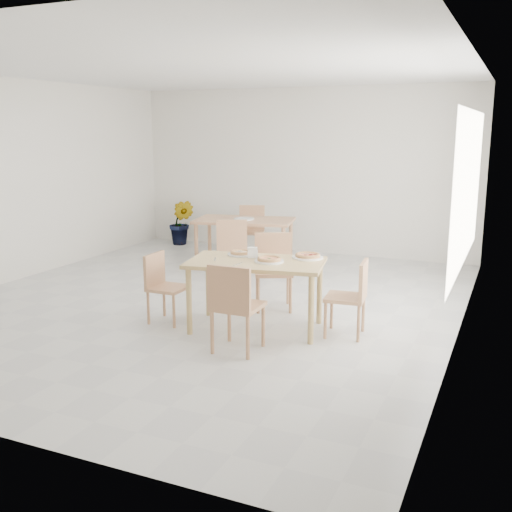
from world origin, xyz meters
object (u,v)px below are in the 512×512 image
at_px(chair_west, 163,282).
at_px(napkin_holder, 253,253).
at_px(tumbler_a, 254,254).
at_px(chair_back_n, 251,227).
at_px(chair_south, 234,302).
at_px(second_table, 244,225).
at_px(potted_plant, 181,222).
at_px(chair_back_s, 232,244).
at_px(chair_north, 273,265).
at_px(tumbler_b, 251,254).
at_px(plate_pepperoni, 308,257).
at_px(plate_margherita, 269,261).
at_px(plate_mushroom, 241,254).
at_px(main_table, 256,269).
at_px(chair_east, 353,293).
at_px(pizza_margherita, 269,259).
at_px(plate_empty, 244,219).
at_px(pizza_pepperoni, 308,255).
at_px(pizza_mushroom, 241,252).

bearing_deg(chair_west, napkin_holder, -75.99).
relative_size(tumbler_a, chair_back_n, 0.11).
distance_m(chair_south, second_table, 3.66).
relative_size(chair_back_n, potted_plant, 1.03).
bearing_deg(potted_plant, chair_back_n, -15.44).
height_order(chair_south, chair_back_s, chair_south).
bearing_deg(chair_north, tumbler_b, -112.23).
distance_m(plate_pepperoni, potted_plant, 5.04).
relative_size(plate_margherita, chair_back_s, 0.35).
bearing_deg(plate_margherita, plate_mushroom, 156.02).
xyz_separation_m(main_table, chair_south, (0.10, -0.74, -0.15)).
height_order(chair_south, chair_east, chair_south).
height_order(chair_south, second_table, chair_south).
bearing_deg(main_table, pizza_margherita, -9.08).
bearing_deg(plate_margherita, tumbler_a, 156.88).
height_order(chair_east, chair_back_s, chair_back_s).
height_order(chair_east, potted_plant, potted_plant).
height_order(chair_north, chair_west, chair_north).
bearing_deg(chair_back_n, pizza_margherita, -81.90).
bearing_deg(chair_back_s, pizza_margherita, 99.83).
relative_size(pizza_margherita, tumbler_b, 2.92).
distance_m(main_table, pizza_margherita, 0.19).
distance_m(chair_north, napkin_holder, 0.82).
bearing_deg(chair_back_s, chair_south, 90.57).
xyz_separation_m(second_table, plate_empty, (0.00, -0.02, 0.09)).
bearing_deg(main_table, chair_east, 0.24).
bearing_deg(pizza_margherita, chair_south, -93.76).
bearing_deg(napkin_holder, potted_plant, 106.93).
distance_m(plate_pepperoni, tumbler_b, 0.61).
relative_size(plate_margherita, plate_empty, 0.99).
xyz_separation_m(chair_south, chair_back_n, (-1.67, 4.09, -0.01)).
bearing_deg(chair_south, napkin_holder, -78.44).
relative_size(pizza_margherita, tumbler_a, 2.90).
bearing_deg(napkin_holder, main_table, -67.77).
bearing_deg(chair_back_n, chair_west, -100.73).
height_order(chair_west, plate_mushroom, chair_west).
relative_size(main_table, plate_pepperoni, 4.58).
bearing_deg(chair_back_n, second_table, -92.83).
bearing_deg(chair_north, pizza_pepperoni, -64.46).
xyz_separation_m(chair_west, second_table, (-0.30, 2.80, 0.22)).
relative_size(tumbler_a, potted_plant, 0.11).
bearing_deg(chair_south, plate_mushroom, -68.66).
distance_m(plate_mushroom, pizza_mushroom, 0.02).
xyz_separation_m(main_table, plate_empty, (-1.35, 2.60, 0.10)).
relative_size(chair_north, pizza_mushroom, 3.75).
distance_m(chair_south, tumbler_b, 0.90).
xyz_separation_m(chair_east, plate_mushroom, (-1.27, -0.00, 0.30)).
distance_m(napkin_holder, chair_back_n, 3.62).
distance_m(chair_north, pizza_pepperoni, 0.82).
relative_size(chair_back_s, potted_plant, 1.04).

